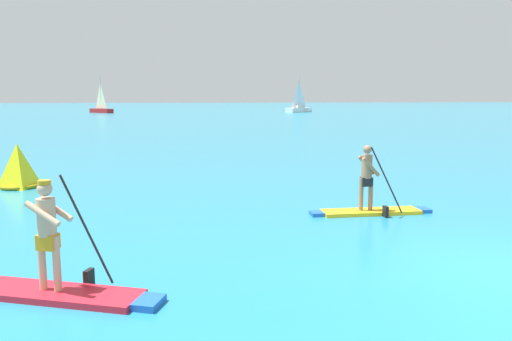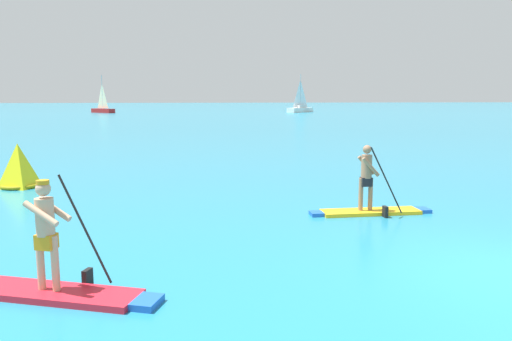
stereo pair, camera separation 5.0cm
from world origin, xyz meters
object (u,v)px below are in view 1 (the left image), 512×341
at_px(race_marker_buoy, 18,168).
at_px(sailboat_left_horizon, 101,108).
at_px(paddleboarder_mid_center, 370,198).
at_px(paddleboarder_near_left, 52,274).
at_px(sailboat_right_horizon, 299,108).

bearing_deg(race_marker_buoy, sailboat_left_horizon, 98.70).
relative_size(paddleboarder_mid_center, race_marker_buoy, 2.18).
bearing_deg(paddleboarder_mid_center, sailboat_left_horizon, 103.01).
relative_size(paddleboarder_near_left, sailboat_left_horizon, 0.51).
xyz_separation_m(paddleboarder_near_left, paddleboarder_mid_center, (6.34, 4.47, 0.05)).
height_order(paddleboarder_mid_center, sailboat_right_horizon, sailboat_right_horizon).
bearing_deg(sailboat_right_horizon, paddleboarder_mid_center, 33.82).
relative_size(sailboat_left_horizon, sailboat_right_horizon, 0.97).
distance_m(race_marker_buoy, sailboat_left_horizon, 75.11).
distance_m(paddleboarder_near_left, sailboat_right_horizon, 84.85).
height_order(sailboat_left_horizon, sailboat_right_horizon, sailboat_right_horizon).
height_order(paddleboarder_near_left, paddleboarder_mid_center, paddleboarder_near_left).
distance_m(paddleboarder_near_left, sailboat_left_horizon, 84.78).
relative_size(paddleboarder_near_left, sailboat_right_horizon, 0.49).
bearing_deg(sailboat_right_horizon, sailboat_left_horizon, -47.79).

